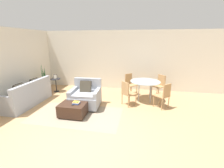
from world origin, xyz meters
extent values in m
plane|color=tan|center=(0.00, 0.00, 0.00)|extent=(20.00, 20.00, 0.00)
cube|color=silver|center=(0.00, 3.84, 1.38)|extent=(12.00, 0.06, 2.75)
cube|color=silver|center=(-3.25, 1.50, 1.38)|extent=(0.06, 12.00, 2.75)
cube|color=gray|center=(-0.52, 0.79, 0.00)|extent=(2.82, 1.56, 0.00)
cube|color=brown|center=(-0.52, 0.19, 0.00)|extent=(2.76, 0.05, 0.00)
cube|color=brown|center=(-0.52, 0.36, 0.00)|extent=(2.76, 0.05, 0.00)
cube|color=brown|center=(-0.52, 0.53, 0.00)|extent=(2.76, 0.05, 0.00)
cube|color=brown|center=(-0.52, 0.71, 0.00)|extent=(2.76, 0.05, 0.00)
cube|color=brown|center=(-0.52, 0.88, 0.00)|extent=(2.76, 0.05, 0.00)
cube|color=brown|center=(-0.52, 1.05, 0.00)|extent=(2.76, 0.05, 0.00)
cube|color=brown|center=(-0.52, 1.23, 0.00)|extent=(2.76, 0.05, 0.00)
cube|color=brown|center=(-0.52, 1.40, 0.00)|extent=(2.76, 0.05, 0.00)
cube|color=#999EA8|center=(-2.73, 1.26, 0.20)|extent=(0.91, 1.96, 0.40)
cube|color=#999EA8|center=(-2.35, 1.26, 0.65)|extent=(0.14, 1.96, 0.49)
cube|color=#999EA8|center=(-2.73, 2.18, 0.53)|extent=(0.84, 0.12, 0.26)
cube|color=#999EA8|center=(-2.73, 0.34, 0.53)|extent=(0.84, 0.12, 0.26)
cube|color=#383328|center=(-2.64, 1.70, 0.68)|extent=(0.19, 0.40, 0.41)
cube|color=#383328|center=(-2.64, 0.92, 0.68)|extent=(0.19, 0.40, 0.41)
cube|color=#999EA8|center=(-0.45, 1.45, 0.26)|extent=(1.05, 0.98, 0.39)
cube|color=#999EA8|center=(-0.45, 1.41, 0.50)|extent=(0.80, 0.84, 0.10)
cube|color=#999EA8|center=(-0.47, 1.85, 0.71)|extent=(1.00, 0.18, 0.51)
cube|color=#999EA8|center=(-0.89, 1.42, 0.55)|extent=(0.17, 0.85, 0.20)
cube|color=#999EA8|center=(-0.01, 1.48, 0.55)|extent=(0.17, 0.85, 0.20)
cylinder|color=brown|center=(-0.85, 1.05, 0.03)|extent=(0.05, 0.05, 0.06)
cylinder|color=brown|center=(-0.01, 1.10, 0.03)|extent=(0.05, 0.05, 0.06)
cylinder|color=brown|center=(-0.89, 1.80, 0.03)|extent=(0.05, 0.05, 0.06)
cylinder|color=brown|center=(-0.05, 1.85, 0.03)|extent=(0.05, 0.05, 0.06)
cube|color=#383328|center=(-0.46, 1.56, 0.73)|extent=(0.41, 0.24, 0.41)
cube|color=#382319|center=(-0.59, 0.74, 0.23)|extent=(0.81, 0.62, 0.37)
cylinder|color=black|center=(-0.94, 0.48, 0.02)|extent=(0.04, 0.04, 0.04)
cylinder|color=black|center=(-0.23, 0.48, 0.02)|extent=(0.04, 0.04, 0.04)
cylinder|color=black|center=(-0.94, 1.00, 0.02)|extent=(0.04, 0.04, 0.04)
cylinder|color=black|center=(-0.23, 1.00, 0.02)|extent=(0.04, 0.04, 0.04)
cube|color=#2D478C|center=(-0.48, 0.75, 0.43)|extent=(0.21, 0.18, 0.03)
cube|color=beige|center=(-0.48, 0.75, 0.46)|extent=(0.21, 0.16, 0.03)
cube|color=gold|center=(-0.48, 0.75, 0.48)|extent=(0.18, 0.13, 0.02)
cube|color=black|center=(-0.52, 0.66, 0.42)|extent=(0.09, 0.17, 0.01)
cylinder|color=maroon|center=(-2.90, 2.74, 0.12)|extent=(0.34, 0.34, 0.24)
cylinder|color=black|center=(-2.90, 2.74, 0.23)|extent=(0.31, 0.31, 0.02)
cone|color=#2D6B38|center=(-2.82, 2.73, 0.65)|extent=(0.05, 0.15, 0.81)
cone|color=#2D6B38|center=(-2.85, 2.77, 0.73)|extent=(0.09, 0.12, 0.96)
cone|color=#2D6B38|center=(-2.89, 2.77, 0.70)|extent=(0.19, 0.08, 0.92)
cone|color=#2D6B38|center=(-2.92, 2.78, 0.70)|extent=(0.15, 0.10, 0.91)
cone|color=#2D6B38|center=(-2.94, 2.76, 0.64)|extent=(0.09, 0.14, 0.79)
cone|color=#2D6B38|center=(-2.95, 2.72, 0.78)|extent=(0.06, 0.10, 1.07)
cone|color=#2D6B38|center=(-2.93, 2.65, 0.76)|extent=(0.12, 0.07, 1.03)
cone|color=#2D6B38|center=(-2.89, 2.71, 0.76)|extent=(0.16, 0.07, 1.04)
cone|color=#2D6B38|center=(-2.85, 2.70, 0.65)|extent=(0.10, 0.11, 0.81)
cylinder|color=black|center=(-2.36, 2.78, 0.61)|extent=(0.43, 0.43, 0.02)
cylinder|color=black|center=(-2.36, 2.78, 0.31)|extent=(0.04, 0.04, 0.58)
cylinder|color=black|center=(-2.36, 2.78, 0.01)|extent=(0.24, 0.24, 0.02)
cube|color=black|center=(-2.36, 2.78, 0.71)|extent=(0.17, 0.05, 0.19)
cube|color=#B2A893|center=(-2.36, 2.77, 0.71)|extent=(0.15, 0.04, 0.17)
cube|color=black|center=(-2.36, 2.80, 0.66)|extent=(0.02, 0.04, 0.09)
cylinder|color=#99A8AD|center=(1.63, 2.49, 0.77)|extent=(1.15, 1.15, 0.01)
cylinder|color=#99999E|center=(1.41, 2.27, 0.38)|extent=(0.04, 0.04, 0.77)
cylinder|color=#99999E|center=(1.86, 2.27, 0.38)|extent=(0.04, 0.04, 0.77)
cylinder|color=#99999E|center=(1.41, 2.72, 0.38)|extent=(0.04, 0.04, 0.77)
cylinder|color=#99999E|center=(1.86, 2.72, 0.38)|extent=(0.04, 0.04, 0.77)
cube|color=tan|center=(1.06, 1.92, 0.43)|extent=(0.59, 0.59, 0.03)
cube|color=tan|center=(0.93, 1.79, 0.68)|extent=(0.29, 0.29, 0.45)
cylinder|color=tan|center=(1.32, 1.92, 0.21)|extent=(0.03, 0.03, 0.42)
cylinder|color=tan|center=(1.06, 2.18, 0.21)|extent=(0.03, 0.03, 0.42)
cylinder|color=tan|center=(1.06, 1.67, 0.21)|extent=(0.03, 0.03, 0.42)
cylinder|color=tan|center=(0.81, 1.92, 0.21)|extent=(0.03, 0.03, 0.42)
cube|color=tan|center=(2.20, 1.92, 0.43)|extent=(0.59, 0.59, 0.03)
cube|color=tan|center=(2.34, 1.79, 0.68)|extent=(0.29, 0.29, 0.45)
cylinder|color=tan|center=(2.20, 2.18, 0.21)|extent=(0.03, 0.03, 0.42)
cylinder|color=tan|center=(1.95, 1.92, 0.21)|extent=(0.03, 0.03, 0.42)
cylinder|color=tan|center=(2.46, 1.92, 0.21)|extent=(0.03, 0.03, 0.42)
cylinder|color=tan|center=(2.20, 1.67, 0.21)|extent=(0.03, 0.03, 0.42)
cube|color=tan|center=(1.06, 3.06, 0.43)|extent=(0.59, 0.59, 0.03)
cube|color=tan|center=(0.93, 3.20, 0.68)|extent=(0.29, 0.29, 0.45)
cylinder|color=tan|center=(1.06, 2.81, 0.21)|extent=(0.03, 0.03, 0.42)
cylinder|color=tan|center=(1.32, 3.06, 0.21)|extent=(0.03, 0.03, 0.42)
cylinder|color=tan|center=(0.81, 3.06, 0.21)|extent=(0.03, 0.03, 0.42)
cylinder|color=tan|center=(1.06, 3.32, 0.21)|extent=(0.03, 0.03, 0.42)
cube|color=tan|center=(2.20, 3.06, 0.43)|extent=(0.59, 0.59, 0.03)
cube|color=tan|center=(2.34, 3.20, 0.68)|extent=(0.29, 0.29, 0.45)
cylinder|color=tan|center=(1.95, 3.06, 0.21)|extent=(0.03, 0.03, 0.42)
cylinder|color=tan|center=(2.20, 2.81, 0.21)|extent=(0.03, 0.03, 0.42)
cylinder|color=tan|center=(2.20, 3.32, 0.21)|extent=(0.03, 0.03, 0.42)
cylinder|color=tan|center=(2.46, 3.06, 0.21)|extent=(0.03, 0.03, 0.42)
camera|label=1|loc=(1.40, -3.24, 2.30)|focal=24.00mm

